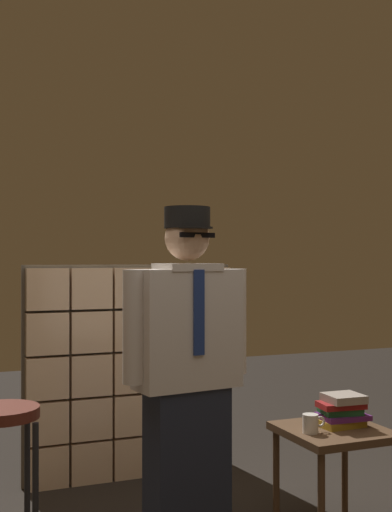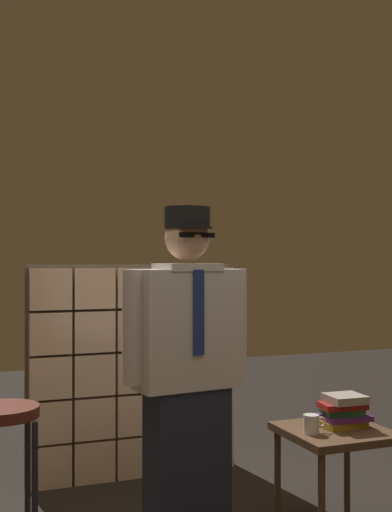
{
  "view_description": "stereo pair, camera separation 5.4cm",
  "coord_description": "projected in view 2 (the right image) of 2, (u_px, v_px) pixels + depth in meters",
  "views": [
    {
      "loc": [
        -1.22,
        -2.62,
        1.43
      ],
      "look_at": [
        -0.04,
        0.29,
        1.45
      ],
      "focal_mm": 45.57,
      "sensor_mm": 36.0,
      "label": 1
    },
    {
      "loc": [
        -1.17,
        -2.64,
        1.43
      ],
      "look_at": [
        -0.04,
        0.29,
        1.45
      ],
      "focal_mm": 45.57,
      "sensor_mm": 36.0,
      "label": 2
    }
  ],
  "objects": [
    {
      "name": "standing_person",
      "position": [
        187.0,
        373.0,
        3.14
      ],
      "size": [
        0.68,
        0.32,
        1.69
      ],
      "rotation": [
        0.0,
        0.0,
        0.13
      ],
      "color": "#1E2333",
      "rests_on": "ground"
    },
    {
      "name": "bar_stool",
      "position": [
        1.0,
        451.0,
        2.88
      ],
      "size": [
        0.34,
        0.34,
        0.78
      ],
      "color": "#592319",
      "rests_on": "ground"
    },
    {
      "name": "book_stack",
      "position": [
        343.0,
        411.0,
        3.4
      ],
      "size": [
        0.27,
        0.21,
        0.17
      ],
      "color": "olive",
      "rests_on": "side_table"
    },
    {
      "name": "side_table",
      "position": [
        335.0,
        443.0,
        3.37
      ],
      "size": [
        0.52,
        0.52,
        0.55
      ],
      "color": "#513823",
      "rests_on": "ground"
    },
    {
      "name": "glass_block_wall",
      "position": [
        135.0,
        372.0,
        4.29
      ],
      "size": [
        1.42,
        0.1,
        1.42
      ],
      "color": "#E0B78C",
      "rests_on": "ground"
    },
    {
      "name": "coffee_mug",
      "position": [
        312.0,
        424.0,
        3.27
      ],
      "size": [
        0.13,
        0.08,
        0.09
      ],
      "color": "silver",
      "rests_on": "side_table"
    }
  ]
}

